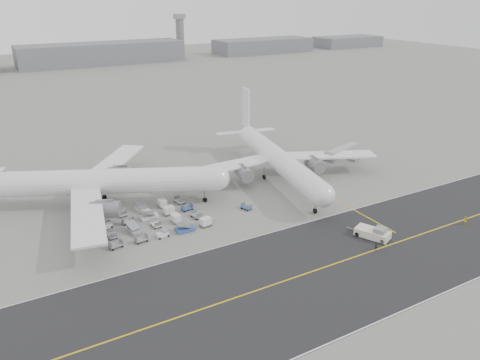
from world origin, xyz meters
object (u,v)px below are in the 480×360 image
airliner_a (101,182)px  ground_crew_b (465,221)px  ground_crew_a (376,246)px  pushback_tug (373,233)px  control_tower (180,35)px  airliner_b (277,158)px  jet_bridge (342,153)px

airliner_a → ground_crew_b: bearing=-101.6°
ground_crew_a → ground_crew_b: ground_crew_b is taller
pushback_tug → ground_crew_a: (-3.03, -3.84, -0.18)m
control_tower → airliner_a: size_ratio=0.56×
pushback_tug → control_tower: bearing=50.9°
ground_crew_a → airliner_b: bearing=91.9°
airliner_b → jet_bridge: bearing=8.0°
ground_crew_a → ground_crew_b: bearing=3.6°
airliner_a → ground_crew_a: airliner_a is taller
pushback_tug → ground_crew_a: bearing=-152.2°
pushback_tug → ground_crew_a: size_ratio=5.07×
ground_crew_a → ground_crew_b: 24.08m
jet_bridge → ground_crew_b: 41.38m
airliner_a → ground_crew_b: 80.49m
ground_crew_a → airliner_a: bearing=138.7°
pushback_tug → ground_crew_a: pushback_tug is taller
pushback_tug → ground_crew_a: 4.89m
control_tower → pushback_tug: control_tower is taller
airliner_a → pushback_tug: (43.55, -42.37, -4.86)m
airliner_b → ground_crew_b: size_ratio=29.75×
airliner_b → pushback_tug: bearing=-80.7°
airliner_b → pushback_tug: 37.15m
airliner_a → pushback_tug: airliner_a is taller
jet_bridge → control_tower: bearing=60.8°
airliner_b → jet_bridge: 21.77m
airliner_b → pushback_tug: (-0.97, -36.85, -4.58)m
jet_bridge → ground_crew_a: jet_bridge is taller
pushback_tug → jet_bridge: (22.64, 35.79, 2.82)m
pushback_tug → ground_crew_b: (21.00, -5.45, -0.11)m
airliner_a → jet_bridge: size_ratio=3.78×
airliner_a → ground_crew_a: (40.52, -46.21, -5.03)m
pushback_tug → jet_bridge: bearing=33.7°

